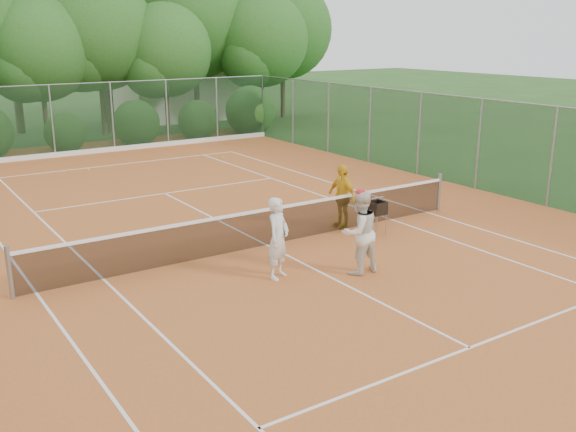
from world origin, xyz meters
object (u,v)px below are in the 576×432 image
at_px(player_white, 278,238).
at_px(ball_hopper, 377,208).
at_px(player_center_grp, 359,232).
at_px(player_yellow, 342,196).

bearing_deg(player_white, ball_hopper, -13.40).
height_order(player_center_grp, player_yellow, player_center_grp).
bearing_deg(player_yellow, player_center_grp, -35.11).
bearing_deg(ball_hopper, player_white, -153.91).
distance_m(player_white, player_yellow, 4.09).
distance_m(player_white, ball_hopper, 3.92).
relative_size(player_center_grp, ball_hopper, 2.11).
height_order(player_center_grp, ball_hopper, player_center_grp).
xyz_separation_m(player_white, player_center_grp, (1.61, -0.73, 0.05)).
height_order(player_white, player_center_grp, player_center_grp).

